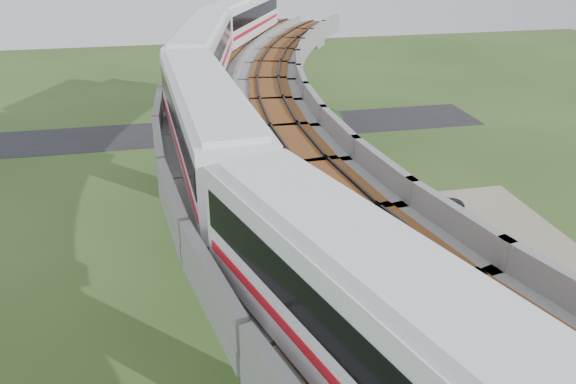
% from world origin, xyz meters
% --- Properties ---
extents(ground, '(160.00, 160.00, 0.00)m').
position_xyz_m(ground, '(0.00, 0.00, 0.00)').
color(ground, '#314C1E').
rests_on(ground, ground).
extents(dirt_lot, '(18.00, 26.00, 0.04)m').
position_xyz_m(dirt_lot, '(14.00, -2.00, 0.02)').
color(dirt_lot, gray).
rests_on(dirt_lot, ground).
extents(asphalt_road, '(60.00, 8.00, 0.03)m').
position_xyz_m(asphalt_road, '(0.00, 30.00, 0.01)').
color(asphalt_road, '#232326').
rests_on(asphalt_road, ground).
extents(viaduct, '(19.58, 73.98, 11.40)m').
position_xyz_m(viaduct, '(3.84, 0.00, 9.05)').
color(viaduct, '#99968E').
rests_on(viaduct, ground).
extents(metro_train, '(11.85, 61.27, 3.64)m').
position_xyz_m(metro_train, '(0.41, 2.63, 12.31)').
color(metro_train, white).
rests_on(metro_train, ground).
extents(fence, '(3.87, 38.73, 1.50)m').
position_xyz_m(fence, '(9.75, 0.00, 0.75)').
color(fence, '#2D382D').
rests_on(fence, ground).
extents(tree_0, '(3.19, 3.19, 3.77)m').
position_xyz_m(tree_0, '(11.13, 23.39, 2.41)').
color(tree_0, '#382314').
rests_on(tree_0, ground).
extents(tree_1, '(2.81, 2.81, 3.16)m').
position_xyz_m(tree_1, '(8.51, 13.89, 1.96)').
color(tree_1, '#382314').
rests_on(tree_1, ground).
extents(tree_2, '(2.08, 2.08, 2.71)m').
position_xyz_m(tree_2, '(6.98, 8.79, 1.82)').
color(tree_2, '#382314').
rests_on(tree_2, ground).
extents(tree_3, '(2.39, 2.39, 3.40)m').
position_xyz_m(tree_3, '(6.44, -0.82, 2.38)').
color(tree_3, '#382314').
rests_on(tree_3, ground).
extents(tree_4, '(2.46, 2.46, 3.55)m').
position_xyz_m(tree_4, '(7.79, -8.49, 2.50)').
color(tree_4, '#382314').
rests_on(tree_4, ground).
extents(car_white, '(1.83, 3.87, 1.28)m').
position_xyz_m(car_white, '(15.32, -3.29, 0.68)').
color(car_white, silver).
rests_on(car_white, dirt_lot).
extents(car_red, '(3.60, 2.95, 1.16)m').
position_xyz_m(car_red, '(15.97, -7.97, 0.62)').
color(car_red, '#A9250F').
rests_on(car_red, dirt_lot).
extents(car_dark, '(3.71, 1.93, 1.03)m').
position_xyz_m(car_dark, '(16.19, 8.08, 0.55)').
color(car_dark, black).
rests_on(car_dark, dirt_lot).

